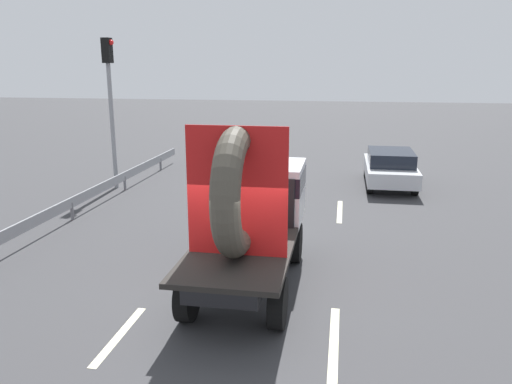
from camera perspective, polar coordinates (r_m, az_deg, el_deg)
The scene contains 9 objects.
ground_plane at distance 10.23m, azimuth -2.68°, elevation -12.88°, with size 120.00×120.00×0.00m, color #38383A.
flatbed_truck at distance 10.89m, azimuth -0.45°, elevation -1.52°, with size 2.02×5.15×3.61m.
distant_sedan at distance 20.50m, azimuth 14.99°, elevation 2.77°, with size 1.87×4.36×1.42m.
traffic_light at distance 19.91m, azimuth -16.25°, elevation 10.86°, with size 0.42×0.36×5.64m.
guardrail at distance 18.10m, azimuth -17.24°, elevation 0.38°, with size 0.10×15.47×0.71m.
lane_dash_left_near at distance 9.57m, azimuth -15.25°, elevation -15.42°, with size 2.06×0.16×0.01m, color beige.
lane_dash_left_far at distance 17.25m, azimuth -3.08°, elevation -1.46°, with size 2.77×0.16×0.01m, color beige.
lane_dash_right_near at distance 9.07m, azimuth 8.84°, elevation -16.82°, with size 2.71×0.16×0.01m, color beige.
lane_dash_right_far at distance 16.70m, azimuth 9.50°, elevation -2.17°, with size 2.61×0.16×0.01m, color beige.
Camera 1 is at (2.03, -8.88, 4.65)m, focal length 35.19 mm.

